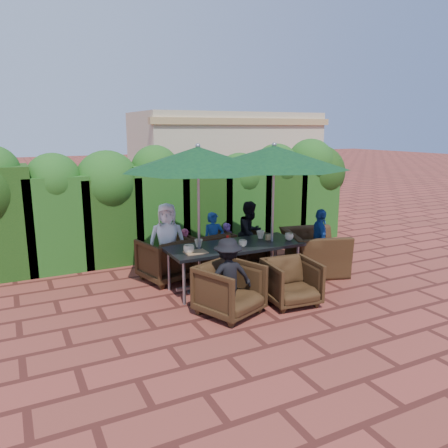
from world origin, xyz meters
name	(u,v)px	position (x,y,z in m)	size (l,w,h in m)	color
ground	(227,285)	(0.00, 0.00, 0.00)	(80.00, 80.00, 0.00)	maroon
dining_table	(235,249)	(0.08, -0.14, 0.68)	(2.34, 0.90, 0.75)	black
umbrella_left	(198,159)	(-0.55, -0.08, 2.21)	(2.43, 2.43, 2.46)	gray
umbrella_right	(274,157)	(0.79, -0.21, 2.21)	(2.53, 2.53, 2.46)	gray
chair_far_left	(166,257)	(-0.86, 0.70, 0.43)	(0.83, 0.78, 0.86)	black
chair_far_mid	(207,249)	(0.02, 0.87, 0.42)	(0.83, 0.77, 0.85)	black
chair_far_right	(247,248)	(0.85, 0.79, 0.38)	(0.73, 0.68, 0.75)	black
chair_near_left	(230,287)	(-0.52, -1.13, 0.42)	(0.81, 0.76, 0.84)	black
chair_near_right	(291,280)	(0.52, -1.21, 0.39)	(0.75, 0.70, 0.77)	black
chair_end_right	(314,245)	(1.82, -0.08, 0.52)	(1.20, 0.78, 1.05)	black
adult_far_left	(167,241)	(-0.80, 0.79, 0.70)	(0.69, 0.41, 1.39)	white
adult_far_mid	(214,242)	(0.15, 0.85, 0.57)	(0.41, 0.33, 1.13)	#1B4492
adult_far_right	(250,233)	(0.96, 0.84, 0.64)	(0.62, 0.38, 1.29)	black
adult_near_left	(228,277)	(-0.55, -1.13, 0.58)	(0.74, 0.34, 1.16)	black
adult_end_right	(320,241)	(1.86, -0.19, 0.62)	(0.72, 0.36, 1.23)	#1B4492
child_left	(186,252)	(-0.42, 0.88, 0.43)	(0.31, 0.25, 0.87)	#D0496E
child_right	(228,245)	(0.47, 0.87, 0.45)	(0.32, 0.26, 0.89)	purple
pedestrian_a	(214,196)	(1.73, 4.15, 0.88)	(1.64, 0.59, 1.76)	green
pedestrian_b	(225,192)	(2.19, 4.43, 0.94)	(0.90, 0.55, 1.88)	#D0496E
pedestrian_c	(262,195)	(3.33, 4.29, 0.79)	(1.01, 0.46, 1.57)	gray
cup_a	(189,249)	(-0.82, -0.29, 0.82)	(0.18, 0.18, 0.14)	beige
cup_b	(199,243)	(-0.52, 0.01, 0.82)	(0.14, 0.14, 0.13)	beige
cup_c	(243,243)	(0.14, -0.31, 0.81)	(0.15, 0.15, 0.12)	beige
cup_d	(260,235)	(0.71, 0.05, 0.82)	(0.15, 0.15, 0.14)	beige
cup_e	(289,237)	(1.09, -0.30, 0.81)	(0.16, 0.16, 0.12)	beige
ketchup_bottle	(227,240)	(-0.03, -0.09, 0.83)	(0.04, 0.04, 0.17)	#B20C0A
sauce_bottle	(229,240)	(0.01, -0.08, 0.83)	(0.04, 0.04, 0.17)	#4C230C
serving_tray	(196,252)	(-0.70, -0.29, 0.76)	(0.35, 0.25, 0.02)	#99724A
number_block_left	(224,244)	(-0.15, -0.19, 0.80)	(0.12, 0.06, 0.10)	tan
number_block_right	(269,237)	(0.79, -0.12, 0.80)	(0.12, 0.06, 0.10)	tan
hedge_wall	(173,194)	(-0.11, 2.32, 1.31)	(9.10, 1.60, 2.45)	#11340E
building	(225,161)	(3.50, 6.99, 1.61)	(6.20, 3.08, 3.20)	#C6B893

